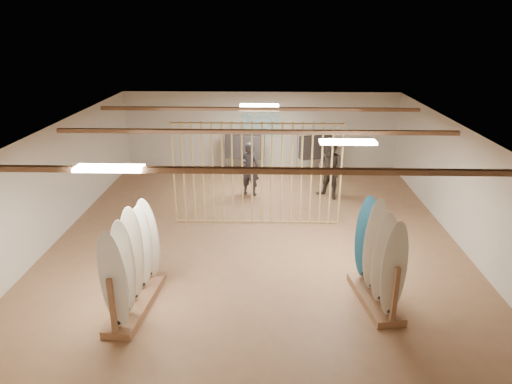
{
  "coord_description": "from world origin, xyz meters",
  "views": [
    {
      "loc": [
        0.31,
        -10.57,
        5.15
      ],
      "look_at": [
        0.0,
        0.0,
        1.2
      ],
      "focal_mm": 32.0,
      "sensor_mm": 36.0,
      "label": 1
    }
  ],
  "objects_px": {
    "rack_left": "(134,275)",
    "rack_right": "(377,271)",
    "clothing_rack_b": "(316,147)",
    "shopper_b": "(330,166)",
    "clothing_rack_a": "(244,147)",
    "shopper_a": "(250,165)"
  },
  "relations": [
    {
      "from": "rack_left",
      "to": "rack_right",
      "type": "xyz_separation_m",
      "value": [
        4.63,
        0.29,
        0.01
      ]
    },
    {
      "from": "clothing_rack_b",
      "to": "shopper_b",
      "type": "xyz_separation_m",
      "value": [
        0.16,
        -2.63,
        0.11
      ]
    },
    {
      "from": "rack_right",
      "to": "clothing_rack_a",
      "type": "relative_size",
      "value": 1.34
    },
    {
      "from": "shopper_a",
      "to": "shopper_b",
      "type": "height_order",
      "value": "shopper_b"
    },
    {
      "from": "clothing_rack_b",
      "to": "rack_right",
      "type": "bearing_deg",
      "value": -105.74
    },
    {
      "from": "rack_left",
      "to": "shopper_b",
      "type": "xyz_separation_m",
      "value": [
        4.4,
        5.92,
        0.37
      ]
    },
    {
      "from": "rack_left",
      "to": "shopper_a",
      "type": "relative_size",
      "value": 1.1
    },
    {
      "from": "rack_right",
      "to": "shopper_a",
      "type": "xyz_separation_m",
      "value": [
        -2.7,
        5.83,
        0.29
      ]
    },
    {
      "from": "rack_left",
      "to": "rack_right",
      "type": "relative_size",
      "value": 1.05
    },
    {
      "from": "clothing_rack_a",
      "to": "shopper_b",
      "type": "height_order",
      "value": "shopper_b"
    },
    {
      "from": "shopper_a",
      "to": "rack_right",
      "type": "bearing_deg",
      "value": 131.55
    },
    {
      "from": "rack_right",
      "to": "clothing_rack_b",
      "type": "bearing_deg",
      "value": 83.52
    },
    {
      "from": "rack_right",
      "to": "rack_left",
      "type": "bearing_deg",
      "value": 174.39
    },
    {
      "from": "rack_left",
      "to": "clothing_rack_a",
      "type": "height_order",
      "value": "rack_left"
    },
    {
      "from": "shopper_a",
      "to": "shopper_b",
      "type": "bearing_deg",
      "value": -167.85
    },
    {
      "from": "rack_right",
      "to": "shopper_b",
      "type": "relative_size",
      "value": 0.97
    },
    {
      "from": "shopper_a",
      "to": "shopper_b",
      "type": "distance_m",
      "value": 2.48
    },
    {
      "from": "rack_right",
      "to": "shopper_b",
      "type": "xyz_separation_m",
      "value": [
        -0.23,
        5.63,
        0.36
      ]
    },
    {
      "from": "rack_left",
      "to": "shopper_b",
      "type": "distance_m",
      "value": 7.39
    },
    {
      "from": "clothing_rack_b",
      "to": "shopper_a",
      "type": "distance_m",
      "value": 3.35
    },
    {
      "from": "rack_left",
      "to": "shopper_b",
      "type": "relative_size",
      "value": 1.02
    },
    {
      "from": "clothing_rack_a",
      "to": "shopper_a",
      "type": "xyz_separation_m",
      "value": [
        0.29,
        -2.22,
        -0.02
      ]
    }
  ]
}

